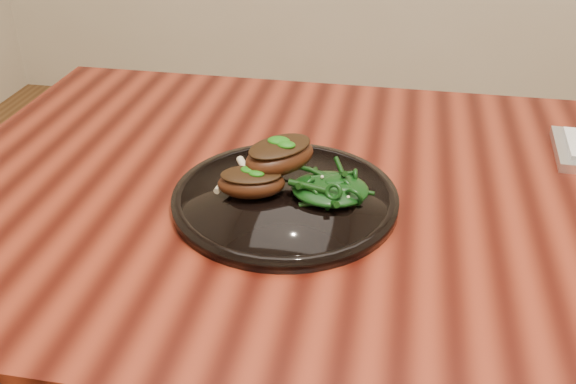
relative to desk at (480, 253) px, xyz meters
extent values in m
cube|color=#330B06|center=(0.00, 0.00, 0.06)|extent=(1.60, 0.80, 0.04)
cylinder|color=#3A1D0D|center=(-0.74, 0.34, -0.31)|extent=(0.06, 0.06, 0.71)
cylinder|color=black|center=(-0.27, -0.05, 0.09)|extent=(0.31, 0.31, 0.02)
torus|color=black|center=(-0.27, -0.05, 0.09)|extent=(0.30, 0.30, 0.02)
cylinder|color=black|center=(-0.27, -0.05, 0.10)|extent=(0.20, 0.20, 0.00)
ellipsoid|color=#3C1A0B|center=(-0.32, -0.06, 0.12)|extent=(0.10, 0.08, 0.03)
ellipsoid|color=black|center=(-0.32, -0.06, 0.13)|extent=(0.09, 0.07, 0.01)
cylinder|color=beige|center=(-0.36, -0.06, 0.11)|extent=(0.01, 0.04, 0.01)
ellipsoid|color=#0C4D08|center=(-0.32, -0.06, 0.14)|extent=(0.03, 0.02, 0.01)
ellipsoid|color=#3C1A0B|center=(-0.29, -0.02, 0.14)|extent=(0.12, 0.13, 0.04)
ellipsoid|color=black|center=(-0.29, -0.02, 0.15)|extent=(0.11, 0.11, 0.01)
cylinder|color=beige|center=(-0.33, -0.05, 0.13)|extent=(0.03, 0.05, 0.01)
ellipsoid|color=#0C4D08|center=(-0.29, -0.02, 0.16)|extent=(0.03, 0.02, 0.01)
ellipsoid|color=#0C4D08|center=(-0.31, 0.01, 0.10)|extent=(0.07, 0.05, 0.00)
ellipsoid|color=black|center=(-0.21, -0.05, 0.11)|extent=(0.10, 0.09, 0.02)
camera|label=1|loc=(-0.14, -0.78, 0.55)|focal=40.00mm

